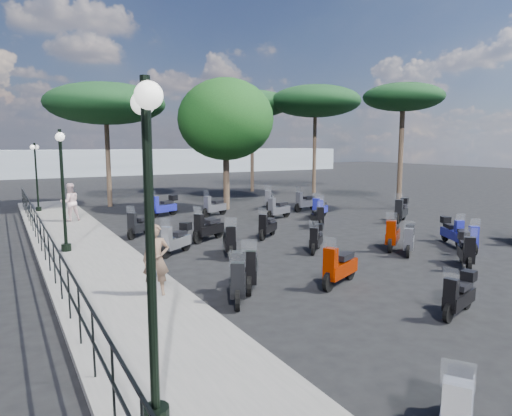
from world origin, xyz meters
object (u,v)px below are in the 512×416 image
scooter_8 (230,242)px  scooter_9 (316,239)px  scooter_4 (206,226)px  scooter_19 (452,232)px  scooter_20 (466,251)px  scooter_22 (319,209)px  scooter_26 (467,240)px  scooter_28 (320,209)px  scooter_11 (164,206)px  scooter_7 (339,268)px  pine_2 (106,104)px  scooter_12 (459,296)px  pine_0 (252,104)px  scooter_1 (238,280)px  scooter_5 (139,226)px  scooter_17 (214,207)px  scooter_13 (409,241)px  broadleaf_tree (226,120)px  scooter_2 (250,270)px  scooter_0 (457,409)px  woman (156,260)px  lamp_post_0 (150,236)px  scooter_29 (269,200)px  scooter_21 (318,218)px  scooter_23 (305,202)px  scooter_27 (401,211)px  scooter_10 (208,229)px  lamp_post_2 (36,172)px  scooter_14 (392,236)px  scooter_15 (267,227)px  pedestrian_far (70,202)px  pine_3 (403,98)px  lamp_post_1 (62,183)px  scooter_16 (278,209)px

scooter_8 → scooter_9: 3.04m
scooter_4 → scooter_19: (7.47, -5.75, 0.03)m
scooter_20 → scooter_22: 9.99m
scooter_26 → scooter_28: bearing=-59.3°
scooter_11 → scooter_28: bearing=-146.1°
scooter_7 → pine_2: pine_2 is taller
scooter_12 → pine_0: size_ratio=0.19×
scooter_1 → pine_2: bearing=-63.7°
scooter_5 → scooter_17: (4.86, 3.44, 0.01)m
scooter_13 → broadleaf_tree: (-0.69, 12.79, 4.60)m
scooter_2 → scooter_22: 12.03m
scooter_0 → scooter_17: scooter_17 is taller
scooter_11 → woman: bearing=138.6°
scooter_7 → scooter_8: (-1.08, 4.34, -0.01)m
scooter_19 → scooter_9: bearing=10.3°
scooter_20 → pine_2: bearing=-25.7°
lamp_post_0 → scooter_29: bearing=67.1°
scooter_8 → pine_2: bearing=-64.8°
scooter_20 → scooter_21: scooter_20 is taller
scooter_23 → scooter_27: bearing=-172.2°
scooter_10 → lamp_post_2: bearing=-2.7°
scooter_5 → scooter_12: scooter_5 is taller
scooter_22 → woman: bearing=67.2°
scooter_7 → scooter_13: bearing=-94.5°
scooter_27 → scooter_12: bearing=106.6°
woman → scooter_7: (4.54, -1.24, -0.51)m
scooter_7 → scooter_20: bearing=-120.0°
scooter_5 → scooter_12: size_ratio=0.92×
lamp_post_0 → pine_0: size_ratio=0.56×
scooter_17 → scooter_27: size_ratio=1.01×
scooter_14 → scooter_15: 4.81m
scooter_26 → scooter_27: bearing=-85.9°
scooter_11 → scooter_20: bearing=177.0°
scooter_10 → broadleaf_tree: broadleaf_tree is taller
scooter_20 → scooter_21: (0.07, 7.51, -0.06)m
pedestrian_far → pine_3: (17.16, -3.95, 5.23)m
scooter_7 → scooter_9: 3.86m
pedestrian_far → scooter_26: bearing=123.7°
lamp_post_0 → scooter_22: lamp_post_0 is taller
scooter_5 → scooter_11: (2.54, 4.54, 0.06)m
pine_3 → scooter_15: bearing=-162.9°
scooter_12 → scooter_26: (5.44, 3.73, -0.01)m
scooter_28 → pine_2: pine_2 is taller
scooter_29 → scooter_12: bearing=111.1°
scooter_9 → broadleaf_tree: 12.03m
pine_0 → scooter_10: bearing=-124.2°
lamp_post_1 → broadleaf_tree: 12.21m
scooter_21 → scooter_15: bearing=38.3°
scooter_11 → scooter_16: 5.88m
scooter_27 → scooter_29: (-3.20, 6.96, -0.05)m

